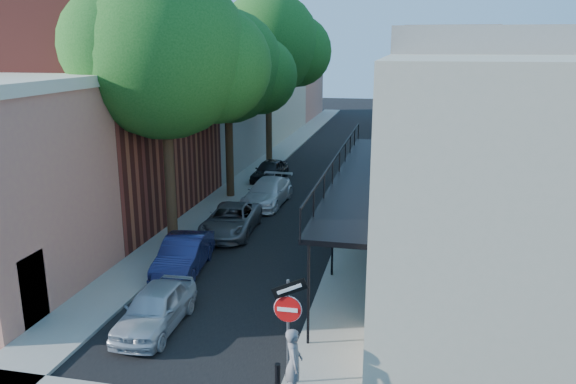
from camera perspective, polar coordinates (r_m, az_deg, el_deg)
The scene contains 16 objects.
road_surface at distance 42.35m, azimuth 4.07°, elevation 3.36°, with size 6.00×64.00×0.01m, color black.
sidewalk_left at distance 43.07m, azimuth -1.22°, elevation 3.66°, with size 2.00×64.00×0.12m, color gray.
sidewalk_right at distance 41.99m, azimuth 9.49°, elevation 3.17°, with size 2.00×64.00×0.12m, color gray.
buildings_left at distance 42.77m, azimuth -8.68°, elevation 10.02°, with size 10.10×59.10×12.00m.
buildings_right at distance 40.93m, azimuth 16.78°, elevation 8.64°, with size 9.80×55.00×10.00m.
sign_post at distance 13.88m, azimuth 0.01°, elevation -12.23°, with size 0.89×0.17×2.99m.
bollard at distance 14.27m, azimuth -1.07°, elevation -18.44°, with size 0.14×0.14×0.80m, color black.
oak_near at distance 23.25m, azimuth -11.30°, elevation 13.34°, with size 7.48×6.80×11.42m.
oak_mid at distance 30.78m, azimuth -5.36°, elevation 12.30°, with size 6.60×6.00×10.20m.
oak_far at distance 39.46m, azimuth -1.28°, elevation 14.62°, with size 7.70×7.00×11.90m.
parked_car_a at distance 17.71m, azimuth -13.33°, elevation -11.40°, with size 1.53×3.81×1.30m, color #ABB3BE.
parked_car_b at distance 21.58m, azimuth -10.57°, elevation -6.30°, with size 1.43×4.11×1.35m, color #161C47.
parked_car_c at distance 25.59m, azimuth -5.81°, elevation -2.84°, with size 2.12×4.61×1.28m, color #5A5C62.
parked_car_d at distance 30.02m, azimuth -2.09°, elevation -0.03°, with size 1.91×4.71×1.37m, color silver.
parked_car_e at distance 35.32m, azimuth -1.86°, elevation 2.20°, with size 1.58×3.93×1.34m, color black.
pedestrian at distance 13.94m, azimuth 0.60°, elevation -16.97°, with size 0.64×0.42×1.77m, color slate.
Camera 1 is at (5.75, -11.13, 8.33)m, focal length 35.00 mm.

